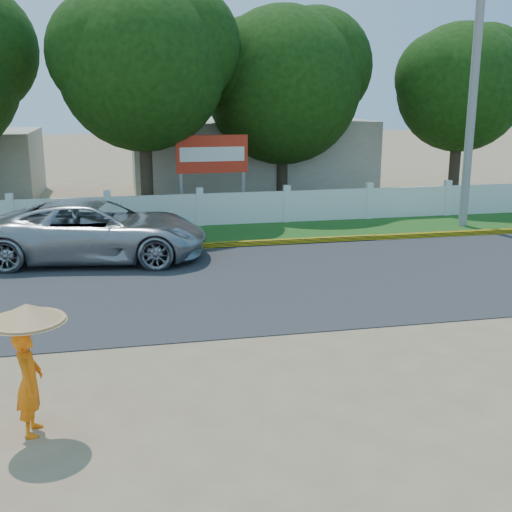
{
  "coord_description": "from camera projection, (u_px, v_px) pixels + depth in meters",
  "views": [
    {
      "loc": [
        -2.49,
        -9.9,
        4.46
      ],
      "look_at": [
        0.0,
        2.0,
        1.3
      ],
      "focal_mm": 45.0,
      "sensor_mm": 36.0,
      "label": 1
    }
  ],
  "objects": [
    {
      "name": "ground",
      "position": [
        280.0,
        358.0,
        10.99
      ],
      "size": [
        120.0,
        120.0,
        0.0
      ],
      "primitive_type": "plane",
      "color": "#9E8460",
      "rests_on": "ground"
    },
    {
      "name": "road",
      "position": [
        235.0,
        283.0,
        15.25
      ],
      "size": [
        60.0,
        7.0,
        0.02
      ],
      "primitive_type": "cube",
      "color": "#38383A",
      "rests_on": "ground"
    },
    {
      "name": "grass_verge",
      "position": [
        206.0,
        235.0,
        20.23
      ],
      "size": [
        60.0,
        3.5,
        0.03
      ],
      "primitive_type": "cube",
      "color": "#2D601E",
      "rests_on": "ground"
    },
    {
      "name": "curb",
      "position": [
        213.0,
        245.0,
        18.6
      ],
      "size": [
        40.0,
        0.18,
        0.16
      ],
      "primitive_type": "cube",
      "color": "yellow",
      "rests_on": "ground"
    },
    {
      "name": "fence",
      "position": [
        200.0,
        210.0,
        21.47
      ],
      "size": [
        40.0,
        0.1,
        1.1
      ],
      "primitive_type": "cube",
      "color": "silver",
      "rests_on": "ground"
    },
    {
      "name": "building_near",
      "position": [
        248.0,
        157.0,
        28.24
      ],
      "size": [
        10.0,
        6.0,
        3.2
      ],
      "primitive_type": "cube",
      "color": "#B7AD99",
      "rests_on": "ground"
    },
    {
      "name": "utility_pole",
      "position": [
        472.0,
        103.0,
        20.57
      ],
      "size": [
        0.28,
        0.28,
        8.1
      ],
      "primitive_type": "cylinder",
      "color": "gray",
      "rests_on": "ground"
    },
    {
      "name": "vehicle",
      "position": [
        97.0,
        231.0,
        17.13
      ],
      "size": [
        6.16,
        3.53,
        1.62
      ],
      "primitive_type": "imported",
      "rotation": [
        0.0,
        0.0,
        1.42
      ],
      "color": "#A6A9AE",
      "rests_on": "ground"
    },
    {
      "name": "monk_with_parasol",
      "position": [
        28.0,
        350.0,
        8.31
      ],
      "size": [
        1.0,
        1.0,
        1.82
      ],
      "color": "orange",
      "rests_on": "ground"
    },
    {
      "name": "billboard",
      "position": [
        212.0,
        159.0,
        22.22
      ],
      "size": [
        2.5,
        0.13,
        2.95
      ],
      "color": "gray",
      "rests_on": "ground"
    },
    {
      "name": "tree_row",
      "position": [
        114.0,
        80.0,
        22.68
      ],
      "size": [
        30.99,
        7.82,
        8.08
      ],
      "color": "#473828",
      "rests_on": "ground"
    }
  ]
}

